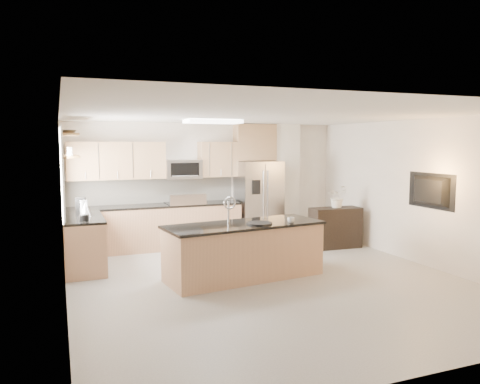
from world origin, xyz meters
name	(u,v)px	position (x,y,z in m)	size (l,w,h in m)	color
floor	(269,282)	(0.00, 0.00, 0.00)	(6.50, 6.50, 0.00)	#A9A7A1
ceiling	(270,115)	(0.00, 0.00, 2.60)	(6.00, 6.50, 0.02)	silver
wall_back	(207,183)	(0.00, 3.25, 1.30)	(6.00, 0.02, 2.60)	white
wall_front	(422,241)	(0.00, -3.25, 1.30)	(6.00, 0.02, 2.60)	white
wall_left	(63,210)	(-3.00, 0.00, 1.30)	(0.02, 6.50, 2.60)	white
wall_right	(423,192)	(3.00, 0.00, 1.30)	(0.02, 6.50, 2.60)	white
back_counter	(155,226)	(-1.23, 2.93, 0.47)	(3.55, 0.66, 1.44)	tan
left_counter	(84,243)	(-2.67, 1.85, 0.46)	(0.66, 1.50, 0.92)	tan
range	(185,225)	(-0.60, 2.92, 0.47)	(0.76, 0.64, 1.14)	black
upper_cabinets	(149,160)	(-1.30, 3.09, 1.83)	(3.50, 0.33, 0.75)	tan
microwave	(183,169)	(-0.60, 3.04, 1.63)	(0.76, 0.40, 0.40)	#A5A5A7
refrigerator	(258,201)	(1.06, 2.87, 0.89)	(0.92, 0.78, 1.78)	#A5A5A7
partition_column	(285,181)	(1.82, 3.10, 1.30)	(0.60, 0.30, 2.60)	white
window	(62,175)	(-2.98, 1.85, 1.65)	(0.04, 1.15, 1.65)	white
shelf_lower	(70,156)	(-2.85, 1.95, 1.95)	(0.30, 1.20, 0.04)	olive
shelf_upper	(69,134)	(-2.85, 1.95, 2.32)	(0.30, 1.20, 0.04)	olive
ceiling_fixture	(213,122)	(-0.40, 1.60, 2.56)	(1.00, 0.50, 0.06)	white
island	(244,250)	(-0.29, 0.35, 0.45)	(2.67, 1.24, 1.32)	tan
credenza	(335,228)	(2.30, 1.71, 0.42)	(1.05, 0.44, 0.84)	black
cup	(291,220)	(0.44, 0.12, 0.94)	(0.12, 0.12, 0.09)	silver
platter	(259,223)	(-0.09, 0.22, 0.90)	(0.41, 0.41, 0.02)	black
blender	(84,212)	(-2.67, 1.35, 1.07)	(0.15, 0.15, 0.34)	black
kettle	(86,209)	(-2.62, 1.87, 1.05)	(0.23, 0.23, 0.29)	#A5A5A7
coffee_maker	(81,207)	(-2.69, 2.08, 1.07)	(0.18, 0.21, 0.30)	black
bowl	(68,131)	(-2.85, 2.21, 2.38)	(0.37, 0.37, 0.09)	#A5A5A7
flower_vase	(337,191)	(2.34, 1.72, 1.19)	(0.63, 0.54, 0.70)	white
television	(427,191)	(2.91, -0.20, 1.35)	(1.08, 0.14, 0.62)	black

